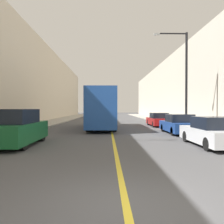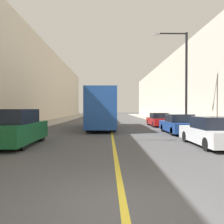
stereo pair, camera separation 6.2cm
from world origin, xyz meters
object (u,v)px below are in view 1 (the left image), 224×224
at_px(parked_suv_left, 17,129).
at_px(street_lamp_right, 184,74).
at_px(bus, 102,108).
at_px(car_right_far, 158,120).
at_px(car_right_near, 213,133).
at_px(car_right_mid, 179,125).

height_order(parked_suv_left, street_lamp_right, street_lamp_right).
xyz_separation_m(bus, street_lamp_right, (7.11, -2.22, 2.98)).
xyz_separation_m(bus, parked_suv_left, (-4.16, -9.71, -1.04)).
bearing_deg(bus, street_lamp_right, -17.34).
relative_size(car_right_far, street_lamp_right, 0.55).
relative_size(car_right_near, car_right_mid, 0.98).
relative_size(bus, street_lamp_right, 1.22).
xyz_separation_m(car_right_mid, street_lamp_right, (1.16, 2.27, 4.23)).
bearing_deg(car_right_near, street_lamp_right, 80.86).
bearing_deg(street_lamp_right, car_right_mid, -116.95).
height_order(parked_suv_left, car_right_mid, parked_suv_left).
bearing_deg(car_right_near, car_right_mid, 88.84).
distance_m(car_right_mid, car_right_far, 6.95).
xyz_separation_m(bus, car_right_far, (6.04, 2.46, -1.25)).
xyz_separation_m(parked_suv_left, car_right_mid, (10.11, 5.22, -0.20)).
xyz_separation_m(car_right_near, car_right_far, (0.20, 12.55, -0.02)).
bearing_deg(bus, car_right_mid, -37.04).
bearing_deg(bus, parked_suv_left, -113.21).
relative_size(bus, car_right_mid, 2.29).
height_order(car_right_mid, street_lamp_right, street_lamp_right).
xyz_separation_m(bus, car_right_near, (5.84, -10.10, -1.24)).
height_order(car_right_near, car_right_far, car_right_near).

